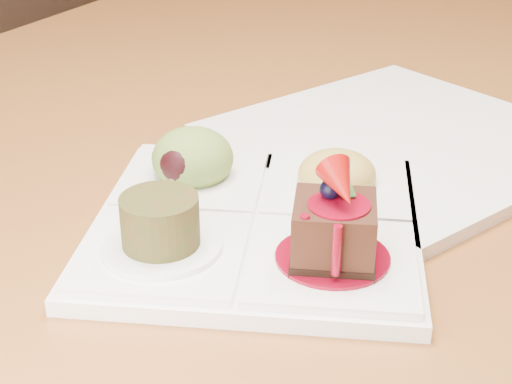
% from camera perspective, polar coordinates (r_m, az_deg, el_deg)
% --- Properties ---
extents(dining_table, '(1.00, 1.80, 0.75)m').
position_cam_1_polar(dining_table, '(1.06, 9.87, 6.88)').
color(dining_table, brown).
rests_on(dining_table, ground).
extents(sampler_plate, '(0.31, 0.31, 0.09)m').
position_cam_1_polar(sampler_plate, '(0.58, -0.15, -1.26)').
color(sampler_plate, white).
rests_on(sampler_plate, dining_table).
extents(second_plate, '(0.39, 0.39, 0.01)m').
position_cam_1_polar(second_plate, '(0.74, 10.68, 3.75)').
color(second_plate, white).
rests_on(second_plate, dining_table).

